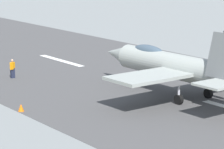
{
  "coord_description": "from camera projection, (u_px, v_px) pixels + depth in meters",
  "views": [
    {
      "loc": [
        -27.49,
        31.49,
        11.22
      ],
      "look_at": [
        7.1,
        6.07,
        2.2
      ],
      "focal_mm": 94.07,
      "sensor_mm": 36.0,
      "label": 1
    }
  ],
  "objects": [
    {
      "name": "crew_person",
      "position": [
        13.0,
        69.0,
        52.83
      ],
      "size": [
        0.47,
        0.61,
        1.74
      ],
      "color": "#1E2338",
      "rests_on": "ground"
    },
    {
      "name": "marker_cone_mid",
      "position": [
        21.0,
        108.0,
        41.9
      ],
      "size": [
        0.44,
        0.44,
        0.55
      ],
      "primitive_type": "cone",
      "color": "orange",
      "rests_on": "ground"
    },
    {
      "name": "fighter_jet",
      "position": [
        177.0,
        66.0,
        45.77
      ],
      "size": [
        16.76,
        13.81,
        5.67
      ],
      "color": "#989E97",
      "rests_on": "ground"
    }
  ]
}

